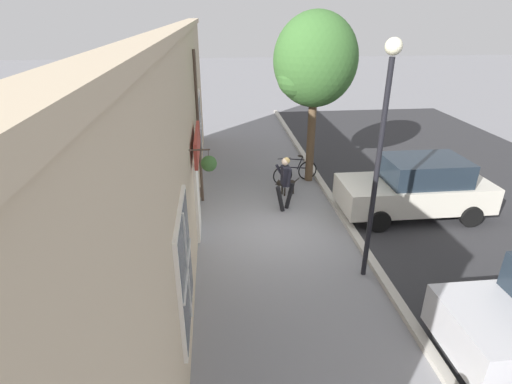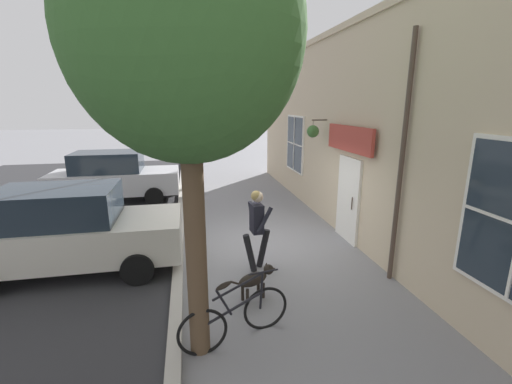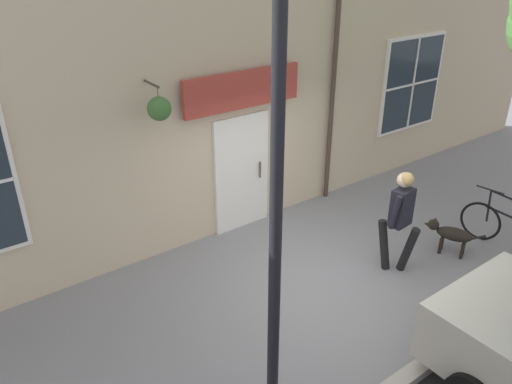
{
  "view_description": "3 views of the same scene",
  "coord_description": "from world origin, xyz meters",
  "px_view_note": "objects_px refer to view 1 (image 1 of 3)",
  "views": [
    {
      "loc": [
        -1.6,
        -9.58,
        5.55
      ],
      "look_at": [
        -0.61,
        0.04,
        1.15
      ],
      "focal_mm": 28.0,
      "sensor_mm": 36.0,
      "label": 1
    },
    {
      "loc": [
        1.68,
        7.6,
        3.33
      ],
      "look_at": [
        0.09,
        -0.37,
        1.25
      ],
      "focal_mm": 24.0,
      "sensor_mm": 36.0,
      "label": 2
    },
    {
      "loc": [
        4.39,
        -4.46,
        4.67
      ],
      "look_at": [
        -0.65,
        -0.77,
        1.53
      ],
      "focal_mm": 35.0,
      "sensor_mm": 36.0,
      "label": 3
    }
  ],
  "objects_px": {
    "leaning_bicycle": "(295,172)",
    "street_lamp": "(382,135)",
    "street_tree_by_curb": "(313,63)",
    "pedestrian_walking": "(285,179)",
    "dog_on_leash": "(286,184)",
    "parked_car_mid_block": "(416,187)"
  },
  "relations": [
    {
      "from": "pedestrian_walking",
      "to": "street_lamp",
      "type": "relative_size",
      "value": 0.33
    },
    {
      "from": "pedestrian_walking",
      "to": "leaning_bicycle",
      "type": "height_order",
      "value": "pedestrian_walking"
    },
    {
      "from": "pedestrian_walking",
      "to": "leaning_bicycle",
      "type": "xyz_separation_m",
      "value": [
        0.74,
        2.13,
        -0.64
      ]
    },
    {
      "from": "street_tree_by_curb",
      "to": "parked_car_mid_block",
      "type": "bearing_deg",
      "value": -48.69
    },
    {
      "from": "pedestrian_walking",
      "to": "dog_on_leash",
      "type": "xyz_separation_m",
      "value": [
        0.24,
        1.09,
        -0.64
      ]
    },
    {
      "from": "street_tree_by_curb",
      "to": "street_lamp",
      "type": "xyz_separation_m",
      "value": [
        0.08,
        -5.65,
        -0.72
      ]
    },
    {
      "from": "street_lamp",
      "to": "street_tree_by_curb",
      "type": "bearing_deg",
      "value": 90.79
    },
    {
      "from": "street_lamp",
      "to": "dog_on_leash",
      "type": "bearing_deg",
      "value": 102.8
    },
    {
      "from": "dog_on_leash",
      "to": "parked_car_mid_block",
      "type": "height_order",
      "value": "parked_car_mid_block"
    },
    {
      "from": "dog_on_leash",
      "to": "street_tree_by_curb",
      "type": "xyz_separation_m",
      "value": [
        0.95,
        1.12,
        3.67
      ]
    },
    {
      "from": "pedestrian_walking",
      "to": "street_tree_by_curb",
      "type": "relative_size",
      "value": 0.3
    },
    {
      "from": "leaning_bicycle",
      "to": "street_tree_by_curb",
      "type": "bearing_deg",
      "value": 10.19
    },
    {
      "from": "leaning_bicycle",
      "to": "street_lamp",
      "type": "distance_m",
      "value": 6.32
    },
    {
      "from": "street_tree_by_curb",
      "to": "street_lamp",
      "type": "distance_m",
      "value": 5.7
    },
    {
      "from": "leaning_bicycle",
      "to": "street_lamp",
      "type": "relative_size",
      "value": 0.33
    },
    {
      "from": "pedestrian_walking",
      "to": "leaning_bicycle",
      "type": "distance_m",
      "value": 2.34
    },
    {
      "from": "dog_on_leash",
      "to": "street_lamp",
      "type": "distance_m",
      "value": 5.5
    },
    {
      "from": "pedestrian_walking",
      "to": "dog_on_leash",
      "type": "relative_size",
      "value": 1.86
    },
    {
      "from": "pedestrian_walking",
      "to": "parked_car_mid_block",
      "type": "bearing_deg",
      "value": -10.48
    },
    {
      "from": "street_lamp",
      "to": "pedestrian_walking",
      "type": "bearing_deg",
      "value": 110.24
    },
    {
      "from": "dog_on_leash",
      "to": "parked_car_mid_block",
      "type": "relative_size",
      "value": 0.21
    },
    {
      "from": "street_tree_by_curb",
      "to": "leaning_bicycle",
      "type": "distance_m",
      "value": 3.7
    }
  ]
}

